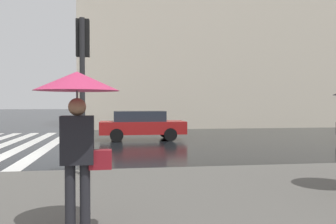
{
  "coord_description": "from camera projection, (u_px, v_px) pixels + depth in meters",
  "views": [
    {
      "loc": [
        -11.95,
        -3.38,
        1.76
      ],
      "look_at": [
        1.89,
        -5.46,
        1.44
      ],
      "focal_mm": 38.45,
      "sensor_mm": 36.0,
      "label": 1
    }
  ],
  "objects": [
    {
      "name": "ground_plane",
      "position": [
        6.0,
        159.0,
        11.35
      ],
      "size": [
        220.0,
        220.0,
        0.0
      ],
      "primitive_type": "plane",
      "color": "black"
    },
    {
      "name": "zebra_crossing",
      "position": [
        2.0,
        145.0,
        15.11
      ],
      "size": [
        13.0,
        4.5,
        0.01
      ],
      "color": "silver",
      "rests_on": "ground_plane"
    },
    {
      "name": "haussmann_block_corner",
      "position": [
        233.0,
        24.0,
        33.62
      ],
      "size": [
        16.16,
        26.91,
        18.93
      ],
      "color": "beige",
      "rests_on": "ground_plane"
    },
    {
      "name": "traffic_signal_post",
      "position": [
        83.0,
        62.0,
        8.21
      ],
      "size": [
        0.44,
        0.3,
        3.54
      ],
      "color": "#232326",
      "rests_on": "sidewalk_pavement"
    },
    {
      "name": "car_red",
      "position": [
        142.0,
        124.0,
        17.47
      ],
      "size": [
        1.85,
        4.1,
        1.41
      ],
      "color": "maroon",
      "rests_on": "ground_plane"
    },
    {
      "name": "pedestrian_with_floral_umbrella",
      "position": [
        78.0,
        103.0,
        4.44
      ],
      "size": [
        1.05,
        1.05,
        2.01
      ],
      "color": "black",
      "rests_on": "sidewalk_pavement"
    }
  ]
}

